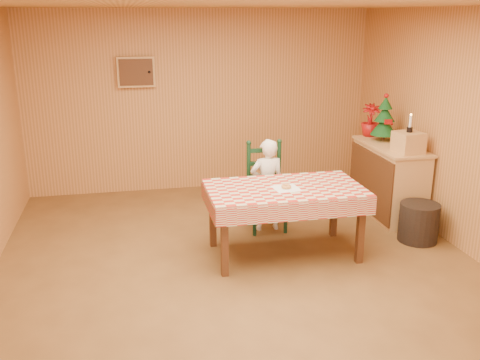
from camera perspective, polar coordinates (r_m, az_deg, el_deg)
The scene contains 13 objects.
ground at distance 5.46m, azimuth 0.44°, elevation -10.19°, with size 6.00×6.00×0.00m, color brown.
cabin_walls at distance 5.41m, azimuth -0.76°, elevation 9.93°, with size 5.10×6.05×2.65m.
dining_table at distance 5.69m, azimuth 4.79°, elevation -1.54°, with size 1.66×0.96×0.77m.
ladder_chair at distance 6.47m, azimuth 2.77°, elevation -0.89°, with size 0.44×0.40×1.08m.
seated_child at distance 6.39m, azimuth 2.91°, elevation -0.54°, with size 0.41×0.27×1.12m, color white.
napkin at distance 5.62m, azimuth 4.96°, elevation -0.89°, with size 0.26×0.26×0.00m, color white.
donut at distance 5.61m, azimuth 4.96°, elevation -0.70°, with size 0.11×0.11×0.04m, color #D1904B.
shelf_unit at distance 7.17m, azimuth 15.51°, elevation 0.01°, with size 0.54×1.24×0.93m.
crate at distance 6.69m, azimuth 17.52°, elevation 3.85°, with size 0.30×0.30×0.25m, color tan.
christmas_tree at distance 7.22m, azimuth 15.15°, elevation 6.25°, with size 0.34×0.34×0.62m.
flower_arrangement at distance 7.47m, azimuth 13.74°, elevation 6.23°, with size 0.24×0.24×0.44m, color #980E0E.
candle_set at distance 6.65m, azimuth 17.67°, elevation 5.44°, with size 0.07×0.07×0.22m.
storage_bin at distance 6.50m, azimuth 18.53°, elevation -4.31°, with size 0.45×0.45×0.45m, color black.
Camera 1 is at (-1.04, -4.73, 2.51)m, focal length 40.00 mm.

